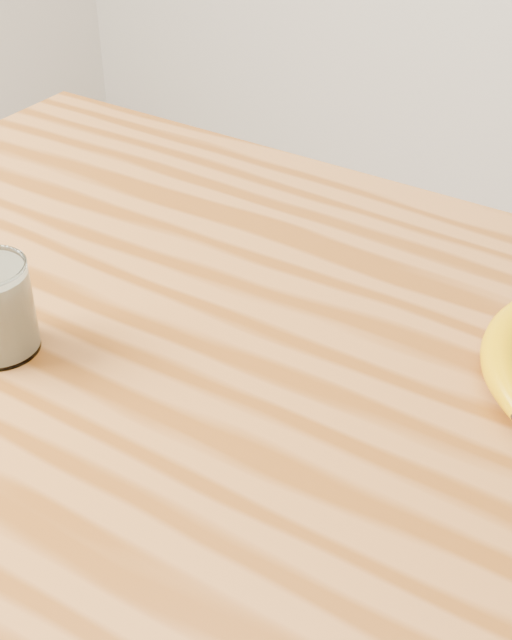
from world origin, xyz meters
The scene contains 2 objects.
table centered at (0.00, 0.00, 0.77)m, with size 1.20×0.80×0.90m.
banana centered at (0.20, 0.15, 0.92)m, with size 0.12×0.32×0.04m, color #C58B00, non-canonical shape.
Camera 1 is at (0.36, -0.54, 1.41)m, focal length 50.00 mm.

